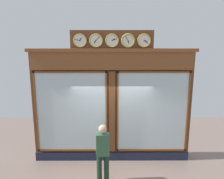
{
  "coord_description": "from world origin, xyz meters",
  "views": [
    {
      "loc": [
        0.03,
        6.82,
        3.91
      ],
      "look_at": [
        0.0,
        0.0,
        2.39
      ],
      "focal_mm": 36.23,
      "sensor_mm": 36.0,
      "label": 1
    }
  ],
  "objects": [
    {
      "name": "pedestrian",
      "position": [
        0.26,
        1.18,
        0.93
      ],
      "size": [
        0.38,
        0.26,
        1.69
      ],
      "color": "#1C2F21",
      "rests_on": "ground_plane"
    },
    {
      "name": "shop_facade",
      "position": [
        -0.0,
        -0.12,
        1.86
      ],
      "size": [
        5.12,
        0.42,
        4.18
      ],
      "color": "#5B3319",
      "rests_on": "ground_plane"
    }
  ]
}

